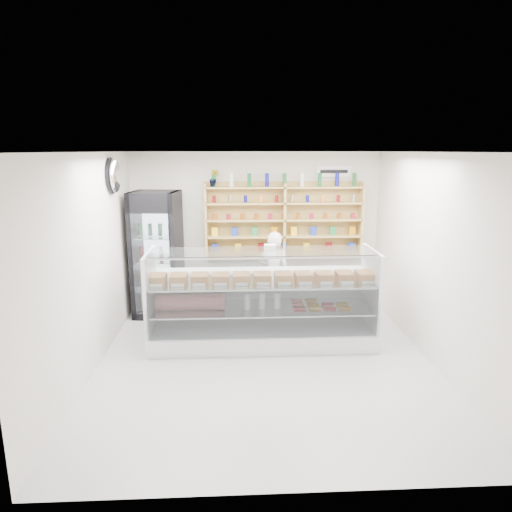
{
  "coord_description": "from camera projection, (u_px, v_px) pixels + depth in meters",
  "views": [
    {
      "loc": [
        -0.41,
        -5.77,
        2.82
      ],
      "look_at": [
        -0.08,
        0.9,
        1.27
      ],
      "focal_mm": 32.0,
      "sensor_mm": 36.0,
      "label": 1
    }
  ],
  "objects": [
    {
      "name": "drinks_cooler",
      "position": [
        157.0,
        254.0,
        7.83
      ],
      "size": [
        0.85,
        0.83,
        2.15
      ],
      "rotation": [
        0.0,
        0.0,
        -0.1
      ],
      "color": "black",
      "rests_on": "floor"
    },
    {
      "name": "wall_shelving",
      "position": [
        284.0,
        220.0,
        8.21
      ],
      "size": [
        2.84,
        0.28,
        1.33
      ],
      "color": "tan",
      "rests_on": "back_wall"
    },
    {
      "name": "security_mirror",
      "position": [
        115.0,
        176.0,
        6.78
      ],
      "size": [
        0.15,
        0.5,
        0.5
      ],
      "primitive_type": "ellipsoid",
      "color": "silver",
      "rests_on": "left_wall"
    },
    {
      "name": "room",
      "position": [
        266.0,
        262.0,
        5.96
      ],
      "size": [
        5.0,
        5.0,
        5.0
      ],
      "color": "#AEADB3",
      "rests_on": "ground"
    },
    {
      "name": "potted_plant",
      "position": [
        214.0,
        178.0,
        7.98
      ],
      "size": [
        0.18,
        0.16,
        0.3
      ],
      "primitive_type": "imported",
      "rotation": [
        0.0,
        0.0,
        -0.15
      ],
      "color": "#1E6626",
      "rests_on": "wall_shelving"
    },
    {
      "name": "shop_worker",
      "position": [
        274.0,
        275.0,
        7.76
      ],
      "size": [
        0.64,
        0.54,
        1.5
      ],
      "primitive_type": "imported",
      "rotation": [
        0.0,
        0.0,
        2.75
      ],
      "color": "silver",
      "rests_on": "floor"
    },
    {
      "name": "display_counter",
      "position": [
        262.0,
        319.0,
        6.77
      ],
      "size": [
        3.28,
        0.98,
        1.43
      ],
      "color": "white",
      "rests_on": "floor"
    },
    {
      "name": "wall_sign",
      "position": [
        334.0,
        171.0,
        8.19
      ],
      "size": [
        0.62,
        0.03,
        0.2
      ],
      "primitive_type": "cube",
      "color": "white",
      "rests_on": "back_wall"
    }
  ]
}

